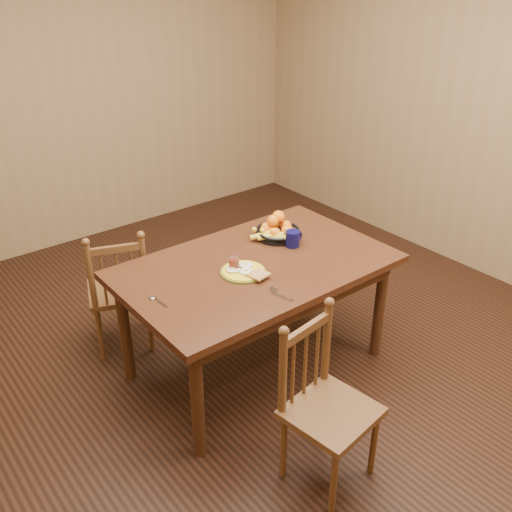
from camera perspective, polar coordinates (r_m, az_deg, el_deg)
room at (r=3.14m, az=0.00°, el=8.91°), size 4.52×5.02×2.72m
dining_table at (r=3.42m, az=0.00°, el=-2.00°), size 1.60×1.00×0.75m
chair_far at (r=3.83m, az=-13.47°, el=-3.45°), size 0.50×0.49×0.87m
chair_near at (r=2.88m, az=6.95°, el=-14.65°), size 0.45×0.44×0.89m
breakfast_plate at (r=3.27m, az=-1.22°, el=-1.54°), size 0.26×0.30×0.04m
fork at (r=3.08m, az=2.34°, el=-3.81°), size 0.05×0.18×0.00m
spoon at (r=3.08m, az=-10.07°, el=-4.25°), size 0.04×0.16×0.01m
coffee_mug at (r=3.57m, az=3.73°, el=1.77°), size 0.13×0.09×0.10m
juice_glass at (r=3.28m, az=-2.19°, el=-0.84°), size 0.06×0.06×0.09m
fruit_bowl at (r=3.68m, az=2.09°, el=2.63°), size 0.32×0.32×0.17m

